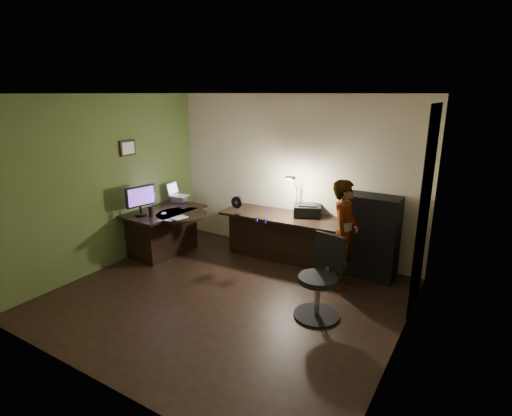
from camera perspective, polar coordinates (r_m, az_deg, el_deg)
The scene contains 27 objects.
floor at distance 5.64m, azimuth -4.33°, elevation -12.66°, with size 4.50×4.00×0.01m, color black.
ceiling at distance 4.95m, azimuth -5.02°, elevation 16.03°, with size 4.50×4.00×0.01m, color silver.
wall_back at distance 6.81m, azimuth 5.27°, elevation 4.57°, with size 4.50×0.01×2.70m, color #B8AC8A.
wall_front at distance 3.78m, azimuth -22.77°, elevation -6.28°, with size 4.50×0.01×2.70m, color #B8AC8A.
wall_left at distance 6.67m, azimuth -20.61°, elevation 3.35°, with size 0.01×4.00×2.70m, color #B8AC8A.
wall_right at distance 4.28m, azimuth 20.77°, elevation -3.50°, with size 0.01×4.00×2.70m, color #B8AC8A.
green_wall_overlay at distance 6.66m, azimuth -20.53°, elevation 3.34°, with size 0.00×4.00×2.70m, color #485C29.
arched_doorway at distance 5.38m, azimuth 22.92°, elevation -0.35°, with size 0.01×0.90×2.60m, color black.
french_door at distance 3.89m, azimuth 18.46°, elevation -10.04°, with size 0.02×0.92×2.10m, color white.
framed_picture at distance 6.84m, azimuth -17.89°, elevation 8.17°, with size 0.04×0.30×0.25m, color black.
desk_left at distance 7.11m, azimuth -12.93°, elevation -3.32°, with size 0.83×1.35×0.78m, color black.
desk_right at distance 6.71m, azimuth 3.69°, elevation -4.17°, with size 2.05×0.72×0.77m, color black.
cabinet at distance 6.24m, azimuth 15.82°, elevation -3.92°, with size 0.84×0.42×1.27m, color black.
laptop_stand at distance 7.41m, azimuth -10.88°, elevation 1.32°, with size 0.24×0.20×0.10m, color silver.
laptop at distance 7.37m, azimuth -10.95°, elevation 2.56°, with size 0.33×0.31×0.23m, color silver.
monitor at distance 6.75m, azimuth -16.20°, elevation 0.55°, with size 0.10×0.52×0.34m, color black.
mouse at distance 6.68m, azimuth -13.06°, elevation -0.76°, with size 0.07×0.10×0.04m, color silver.
phone at distance 6.99m, azimuth -10.16°, elevation 0.04°, with size 0.07×0.14×0.01m, color black.
pen at distance 6.77m, azimuth -8.53°, elevation -0.40°, with size 0.01×0.14×0.01m, color black.
speaker at distance 6.60m, azimuth -14.81°, elevation -0.46°, with size 0.07×0.07×0.17m, color black.
notepad at distance 6.44m, azimuth -10.86°, elevation -1.37°, with size 0.17×0.23×0.01m, color silver.
desk_fan at distance 6.56m, azimuth -2.65°, elevation 0.40°, with size 0.20×0.11×0.31m, color black.
headphones at distance 6.17m, azimuth 0.72°, elevation -1.66°, with size 0.20×0.08×0.09m, color navy.
printer at distance 6.55m, azimuth 7.33°, elevation -0.27°, with size 0.43×0.34×0.19m, color black.
desk_lamp at distance 6.63m, azimuth 5.83°, elevation 2.28°, with size 0.17×0.32×0.70m, color black.
office_chair at distance 5.02m, azimuth 8.85°, elevation -9.96°, with size 0.58×0.58×1.04m, color black.
person at distance 5.75m, azimuth 12.44°, elevation -3.76°, with size 0.56×0.38×1.58m, color #D8A88C.
Camera 1 is at (2.91, -4.00, 2.71)m, focal length 28.00 mm.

